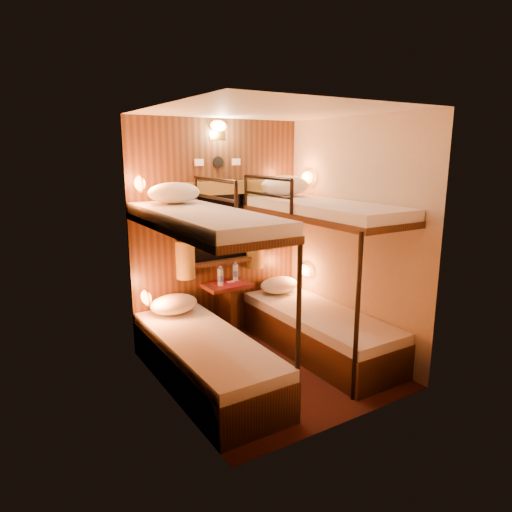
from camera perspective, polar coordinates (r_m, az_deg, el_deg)
floor at (r=4.56m, az=1.73°, el=-13.95°), size 2.10×2.10×0.00m
ceiling at (r=4.08m, az=1.97°, el=17.70°), size 2.10×2.10×0.00m
wall_back at (r=5.05m, az=-4.79°, el=3.08°), size 2.40×0.00×2.40m
wall_front at (r=3.36m, az=11.84°, el=-2.21°), size 2.40×0.00×2.40m
wall_left at (r=3.71m, az=-11.12°, el=-0.74°), size 0.00×2.40×2.40m
wall_right at (r=4.77m, az=11.89°, el=2.27°), size 0.00×2.40×2.40m
back_panel at (r=5.03m, az=-4.71°, el=3.05°), size 2.00×0.03×2.40m
bunk_left at (r=4.09m, az=-6.42°, el=-8.69°), size 0.72×1.90×1.82m
bunk_right at (r=4.75m, az=7.87°, el=-5.61°), size 0.72×1.90×1.82m
window at (r=5.01m, az=-4.55°, el=2.79°), size 1.00×0.12×0.79m
curtains at (r=4.97m, az=-4.39°, el=3.67°), size 1.10×0.22×1.00m
back_fixtures at (r=4.93m, az=-4.75°, el=15.05°), size 0.54×0.09×0.48m
reading_lamps at (r=4.73m, az=-2.86°, el=2.94°), size 2.00×0.20×1.25m
table at (r=5.07m, az=-3.58°, el=-6.03°), size 0.50×0.34×0.66m
bottle_left at (r=4.90m, az=-4.47°, el=-2.70°), size 0.06×0.06×0.22m
bottle_right at (r=5.09m, az=-2.59°, el=-2.07°), size 0.06×0.06×0.22m
sachet_a at (r=5.05m, az=-3.21°, el=-3.28°), size 0.09×0.07×0.01m
sachet_b at (r=5.10m, az=-2.68°, el=-3.10°), size 0.08×0.06×0.01m
pillow_lower_left at (r=4.71m, az=-10.23°, el=-5.94°), size 0.49×0.35×0.19m
pillow_lower_right at (r=5.31m, az=2.90°, el=-3.64°), size 0.47×0.33×0.18m
pillow_upper_left at (r=4.36m, az=-10.19°, el=7.79°), size 0.50×0.36×0.20m
pillow_upper_right at (r=5.02m, az=3.65°, el=8.78°), size 0.56×0.40×0.22m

